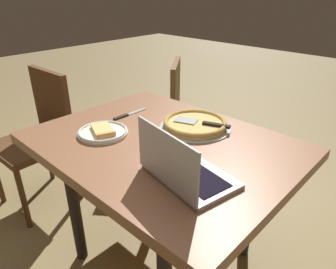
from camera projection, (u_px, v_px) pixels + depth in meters
name	position (u px, v px, depth m)	size (l,w,h in m)	color
ground_plane	(163.00, 254.00, 1.73)	(12.00, 12.00, 0.00)	olive
dining_table	(162.00, 155.00, 1.44)	(1.18, 0.90, 0.72)	brown
laptop	(183.00, 170.00, 1.10)	(0.37, 0.28, 0.22)	#B2B2B6
pizza_plate	(103.00, 132.00, 1.46)	(0.24, 0.24, 0.04)	white
pizza_tray	(195.00, 124.00, 1.53)	(0.35, 0.35, 0.04)	#9DA699
table_knife	(127.00, 115.00, 1.68)	(0.02, 0.22, 0.01)	#B6C3C3
chair_near	(159.00, 108.00, 2.37)	(0.62, 0.62, 0.86)	brown
chair_far	(40.00, 132.00, 1.99)	(0.43, 0.43, 0.88)	#56351D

